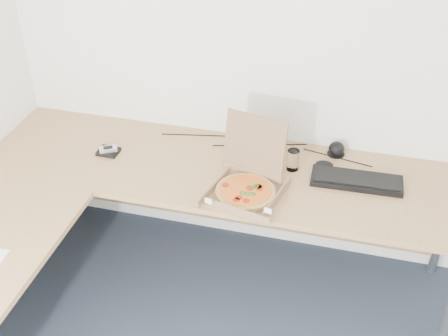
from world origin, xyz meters
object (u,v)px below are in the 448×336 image
(pizza_box, at_px, (246,187))
(keyboard, at_px, (356,181))
(wallet, at_px, (108,152))
(drinking_glass, at_px, (293,160))
(desk, at_px, (131,213))

(pizza_box, relative_size, keyboard, 0.84)
(pizza_box, relative_size, wallet, 3.41)
(drinking_glass, height_order, wallet, drinking_glass)
(drinking_glass, distance_m, keyboard, 0.33)
(pizza_box, distance_m, keyboard, 0.56)
(desk, distance_m, wallet, 0.51)
(desk, xyz_separation_m, keyboard, (1.01, 0.47, 0.04))
(desk, height_order, wallet, wallet)
(pizza_box, bearing_deg, drinking_glass, 67.90)
(drinking_glass, xyz_separation_m, wallet, (-0.98, -0.10, -0.05))
(keyboard, bearing_deg, desk, -156.71)
(pizza_box, xyz_separation_m, wallet, (-0.79, 0.16, -0.03))
(pizza_box, bearing_deg, keyboard, 36.49)
(keyboard, height_order, wallet, keyboard)
(desk, relative_size, keyboard, 5.59)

